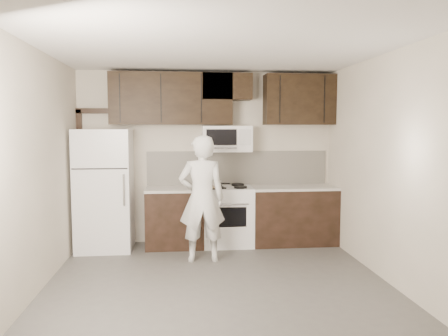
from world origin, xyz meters
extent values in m
plane|color=#514E4C|center=(0.00, 0.00, 0.00)|extent=(4.50, 4.50, 0.00)
plane|color=#B9B09D|center=(0.00, 2.25, 1.35)|extent=(4.00, 0.00, 4.00)
plane|color=white|center=(0.00, 0.00, 2.70)|extent=(4.50, 4.50, 0.00)
cube|color=black|center=(-0.52, 1.94, 0.43)|extent=(0.87, 0.62, 0.87)
cube|color=black|center=(1.34, 1.94, 0.43)|extent=(1.32, 0.62, 0.87)
cube|color=silver|center=(-0.52, 1.94, 0.89)|extent=(0.87, 0.64, 0.04)
cube|color=silver|center=(1.34, 1.94, 0.89)|extent=(1.32, 0.64, 0.04)
cube|color=white|center=(0.30, 1.94, 0.45)|extent=(0.76, 0.62, 0.89)
cube|color=white|center=(0.30, 1.94, 0.90)|extent=(0.76, 0.62, 0.02)
cube|color=black|center=(0.30, 1.63, 0.50)|extent=(0.50, 0.01, 0.30)
cylinder|color=silver|center=(0.30, 1.60, 0.70)|extent=(0.55, 0.02, 0.02)
cylinder|color=black|center=(0.12, 1.79, 0.93)|extent=(0.20, 0.20, 0.03)
cylinder|color=black|center=(0.48, 1.79, 0.93)|extent=(0.20, 0.20, 0.03)
cylinder|color=black|center=(0.12, 2.09, 0.93)|extent=(0.20, 0.20, 0.03)
cylinder|color=black|center=(0.48, 2.09, 0.93)|extent=(0.20, 0.20, 0.03)
cube|color=silver|center=(0.50, 2.24, 1.18)|extent=(2.90, 0.02, 0.54)
cube|color=black|center=(-0.55, 2.08, 2.26)|extent=(1.85, 0.35, 0.78)
cube|color=black|center=(1.45, 2.08, 2.26)|extent=(1.10, 0.35, 0.78)
cube|color=black|center=(0.30, 2.08, 2.45)|extent=(0.76, 0.35, 0.40)
cube|color=white|center=(0.30, 2.06, 1.65)|extent=(0.76, 0.38, 0.40)
cube|color=black|center=(0.20, 1.86, 1.68)|extent=(0.46, 0.01, 0.24)
cube|color=silver|center=(0.56, 1.86, 1.68)|extent=(0.18, 0.01, 0.24)
cylinder|color=silver|center=(0.20, 1.84, 1.52)|extent=(0.46, 0.02, 0.02)
cube|color=white|center=(-1.55, 1.89, 0.90)|extent=(0.80, 0.72, 1.80)
cube|color=black|center=(-1.55, 1.53, 1.25)|extent=(0.77, 0.01, 0.02)
cylinder|color=silver|center=(-1.22, 1.50, 0.95)|extent=(0.03, 0.03, 0.45)
cube|color=black|center=(-1.96, 2.21, 1.05)|extent=(0.08, 0.08, 2.10)
cube|color=black|center=(-1.75, 2.21, 2.08)|extent=(0.50, 0.08, 0.08)
cylinder|color=silver|center=(0.12, 1.79, 0.97)|extent=(0.17, 0.17, 0.13)
sphere|color=black|center=(0.12, 1.79, 1.05)|extent=(0.04, 0.04, 0.04)
cylinder|color=black|center=(0.24, 1.74, 0.99)|extent=(0.15, 0.08, 0.02)
cube|color=black|center=(0.04, 1.80, 0.92)|extent=(0.44, 0.38, 0.02)
cylinder|color=beige|center=(0.04, 1.80, 0.94)|extent=(0.32, 0.32, 0.02)
imported|color=silver|center=(-0.14, 1.16, 0.86)|extent=(0.64, 0.42, 1.73)
camera|label=1|loc=(-0.44, -4.70, 1.82)|focal=35.00mm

